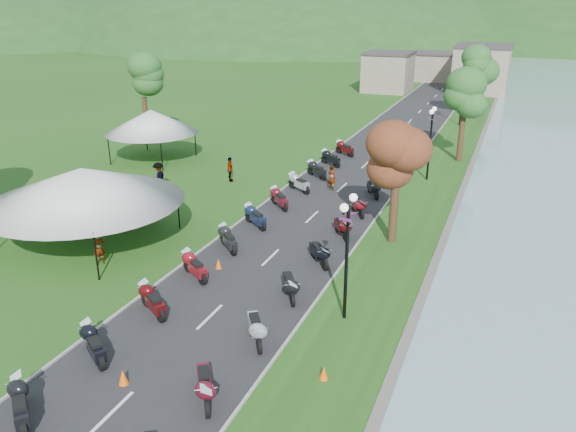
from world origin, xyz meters
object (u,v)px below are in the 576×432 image
(vendor_tent_main, at_px, (86,206))
(pedestrian_a, at_px, (101,264))
(pedestrian_b, at_px, (110,216))
(pedestrian_c, at_px, (160,191))

(vendor_tent_main, height_order, pedestrian_a, vendor_tent_main)
(vendor_tent_main, xyz_separation_m, pedestrian_b, (-1.53, 3.44, -2.00))
(vendor_tent_main, relative_size, pedestrian_c, 3.43)
(pedestrian_b, bearing_deg, vendor_tent_main, 89.22)
(pedestrian_b, bearing_deg, pedestrian_a, 100.55)
(pedestrian_a, bearing_deg, vendor_tent_main, 73.77)
(pedestrian_b, xyz_separation_m, pedestrian_c, (0.11, 5.00, 0.00))
(pedestrian_c, bearing_deg, pedestrian_b, -9.07)
(pedestrian_b, height_order, pedestrian_c, pedestrian_c)
(pedestrian_a, height_order, pedestrian_c, pedestrian_c)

